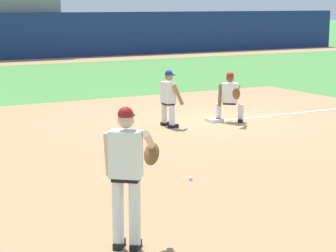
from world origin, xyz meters
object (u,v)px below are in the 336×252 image
object	(u,v)px
first_base_bag	(214,120)
pitcher	(128,169)
baseball	(190,178)
baserunner	(169,96)
first_baseman	(230,95)

from	to	relation	value
first_base_bag	pitcher	size ratio (longest dim) A/B	0.20
first_base_bag	baseball	xyz separation A→B (m)	(-3.59, -4.75, -0.01)
first_base_bag	pitcher	distance (m)	9.41
pitcher	baserunner	distance (m)	8.49
pitcher	baserunner	xyz separation A→B (m)	(4.56, 7.16, -0.27)
baserunner	first_base_bag	bearing A→B (deg)	1.34
baseball	pitcher	bearing A→B (deg)	-134.42
baseball	first_baseman	bearing A→B (deg)	48.98
first_base_bag	baseball	distance (m)	5.95
baseball	pitcher	distance (m)	3.57
first_base_bag	baseball	bearing A→B (deg)	-127.05
baseball	baserunner	xyz separation A→B (m)	(2.17, 4.72, 0.76)
pitcher	first_base_bag	bearing A→B (deg)	50.26
pitcher	first_baseman	world-z (taller)	pitcher
first_baseman	first_base_bag	bearing A→B (deg)	139.77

